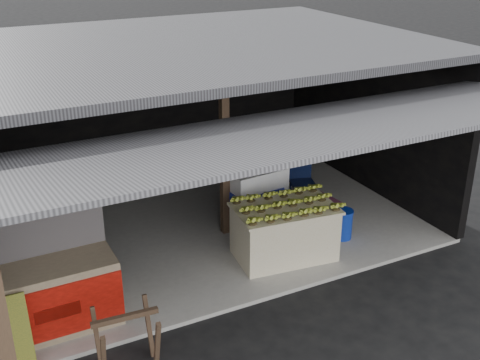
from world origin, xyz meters
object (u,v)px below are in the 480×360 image
banana_table (284,232)px  water_barrel (342,225)px  sawhorse (126,335)px  neighbor_stall (51,293)px  plastic_chair (301,177)px  white_crate (255,197)px

banana_table → water_barrel: banana_table is taller
sawhorse → neighbor_stall: bearing=123.1°
water_barrel → neighbor_stall: bearing=-176.8°
sawhorse → water_barrel: size_ratio=1.68×
banana_table → water_barrel: bearing=10.6°
neighbor_stall → plastic_chair: size_ratio=1.88×
plastic_chair → sawhorse: bearing=-129.0°
plastic_chair → banana_table: bearing=-112.8°
banana_table → sawhorse: 3.05m
banana_table → water_barrel: (1.11, 0.07, -0.18)m
banana_table → plastic_chair: size_ratio=1.82×
neighbor_stall → plastic_chair: (4.59, 1.62, 0.02)m
water_barrel → white_crate: bearing=136.4°
white_crate → sawhorse: white_crate is taller
water_barrel → sawhorse: bearing=-161.3°
banana_table → water_barrel: 1.13m
white_crate → sawhorse: 3.68m
banana_table → white_crate: 1.07m
neighbor_stall → sawhorse: bearing=-61.1°
white_crate → plastic_chair: size_ratio=1.18×
neighbor_stall → water_barrel: neighbor_stall is taller
plastic_chair → water_barrel: bearing=-76.7°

